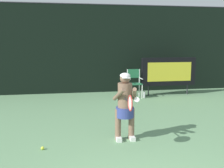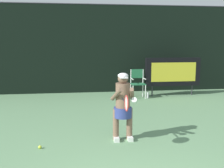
{
  "view_description": "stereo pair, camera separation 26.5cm",
  "coord_description": "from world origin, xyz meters",
  "px_view_note": "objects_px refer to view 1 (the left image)",
  "views": [
    {
      "loc": [
        -1.08,
        -2.71,
        2.13
      ],
      "look_at": [
        0.11,
        4.0,
        1.05
      ],
      "focal_mm": 43.01,
      "sensor_mm": 36.0,
      "label": 1
    },
    {
      "loc": [
        -0.82,
        -2.75,
        2.13
      ],
      "look_at": [
        0.11,
        4.0,
        1.05
      ],
      "focal_mm": 43.01,
      "sensor_mm": 36.0,
      "label": 2
    }
  ],
  "objects_px": {
    "scoreboard": "(169,72)",
    "umpire_chair": "(134,81)",
    "tennis_player": "(125,104)",
    "tennis_ball_loose": "(43,148)",
    "water_bottle": "(144,95)",
    "tennis_racket": "(130,103)"
  },
  "relations": [
    {
      "from": "scoreboard",
      "to": "tennis_player",
      "type": "distance_m",
      "value": 5.37
    },
    {
      "from": "scoreboard",
      "to": "umpire_chair",
      "type": "height_order",
      "value": "scoreboard"
    },
    {
      "from": "water_bottle",
      "to": "tennis_racket",
      "type": "distance_m",
      "value": 5.17
    },
    {
      "from": "tennis_player",
      "to": "tennis_ball_loose",
      "type": "bearing_deg",
      "value": -171.35
    },
    {
      "from": "scoreboard",
      "to": "water_bottle",
      "type": "distance_m",
      "value": 1.44
    },
    {
      "from": "tennis_player",
      "to": "tennis_racket",
      "type": "height_order",
      "value": "tennis_player"
    },
    {
      "from": "tennis_racket",
      "to": "tennis_ball_loose",
      "type": "distance_m",
      "value": 1.96
    },
    {
      "from": "tennis_racket",
      "to": "umpire_chair",
      "type": "bearing_deg",
      "value": 71.23
    },
    {
      "from": "tennis_racket",
      "to": "tennis_player",
      "type": "bearing_deg",
      "value": 82.6
    },
    {
      "from": "water_bottle",
      "to": "tennis_player",
      "type": "distance_m",
      "value": 4.56
    },
    {
      "from": "umpire_chair",
      "to": "scoreboard",
      "type": "bearing_deg",
      "value": 8.67
    },
    {
      "from": "water_bottle",
      "to": "tennis_player",
      "type": "relative_size",
      "value": 0.18
    },
    {
      "from": "scoreboard",
      "to": "umpire_chair",
      "type": "distance_m",
      "value": 1.52
    },
    {
      "from": "scoreboard",
      "to": "umpire_chair",
      "type": "xyz_separation_m",
      "value": [
        -1.47,
        -0.22,
        -0.33
      ]
    },
    {
      "from": "scoreboard",
      "to": "tennis_racket",
      "type": "height_order",
      "value": "scoreboard"
    },
    {
      "from": "tennis_player",
      "to": "tennis_ball_loose",
      "type": "height_order",
      "value": "tennis_player"
    },
    {
      "from": "umpire_chair",
      "to": "tennis_player",
      "type": "bearing_deg",
      "value": -107.26
    },
    {
      "from": "umpire_chair",
      "to": "tennis_ball_loose",
      "type": "xyz_separation_m",
      "value": [
        -3.09,
        -4.61,
        -0.58
      ]
    },
    {
      "from": "scoreboard",
      "to": "water_bottle",
      "type": "relative_size",
      "value": 8.3
    },
    {
      "from": "tennis_racket",
      "to": "tennis_ball_loose",
      "type": "relative_size",
      "value": 8.85
    },
    {
      "from": "umpire_chair",
      "to": "tennis_ball_loose",
      "type": "relative_size",
      "value": 15.88
    },
    {
      "from": "tennis_player",
      "to": "tennis_ball_loose",
      "type": "xyz_separation_m",
      "value": [
        -1.74,
        -0.26,
        -0.77
      ]
    }
  ]
}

